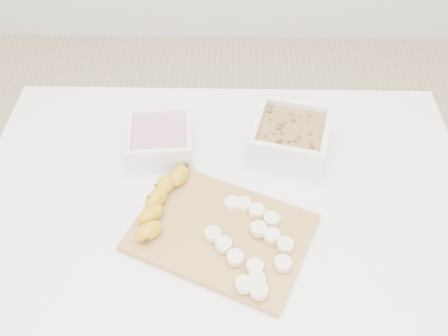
{
  "coord_description": "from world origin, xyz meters",
  "views": [
    {
      "loc": [
        0.01,
        -0.62,
        1.52
      ],
      "look_at": [
        0.0,
        0.03,
        0.81
      ],
      "focal_mm": 40.0,
      "sensor_mm": 36.0,
      "label": 1
    }
  ],
  "objects_px": {
    "table": "(224,228)",
    "banana": "(161,203)",
    "bowl_yogurt": "(160,140)",
    "cutting_board": "(221,233)",
    "bowl_granola": "(290,136)"
  },
  "relations": [
    {
      "from": "table",
      "to": "bowl_granola",
      "type": "distance_m",
      "value": 0.24
    },
    {
      "from": "table",
      "to": "banana",
      "type": "bearing_deg",
      "value": -163.52
    },
    {
      "from": "bowl_yogurt",
      "to": "banana",
      "type": "distance_m",
      "value": 0.17
    },
    {
      "from": "table",
      "to": "banana",
      "type": "distance_m",
      "value": 0.18
    },
    {
      "from": "bowl_yogurt",
      "to": "cutting_board",
      "type": "xyz_separation_m",
      "value": [
        0.13,
        -0.22,
        -0.02
      ]
    },
    {
      "from": "table",
      "to": "bowl_granola",
      "type": "height_order",
      "value": "bowl_granola"
    },
    {
      "from": "table",
      "to": "cutting_board",
      "type": "height_order",
      "value": "cutting_board"
    },
    {
      "from": "cutting_board",
      "to": "banana",
      "type": "height_order",
      "value": "banana"
    },
    {
      "from": "cutting_board",
      "to": "banana",
      "type": "xyz_separation_m",
      "value": [
        -0.12,
        0.05,
        0.02
      ]
    },
    {
      "from": "bowl_granola",
      "to": "bowl_yogurt",
      "type": "bearing_deg",
      "value": -177.69
    },
    {
      "from": "table",
      "to": "banana",
      "type": "relative_size",
      "value": 5.36
    },
    {
      "from": "table",
      "to": "cutting_board",
      "type": "xyz_separation_m",
      "value": [
        -0.0,
        -0.08,
        0.1
      ]
    },
    {
      "from": "table",
      "to": "bowl_granola",
      "type": "xyz_separation_m",
      "value": [
        0.14,
        0.14,
        0.13
      ]
    },
    {
      "from": "table",
      "to": "cutting_board",
      "type": "relative_size",
      "value": 3.2
    },
    {
      "from": "banana",
      "to": "table",
      "type": "bearing_deg",
      "value": 45.75
    }
  ]
}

